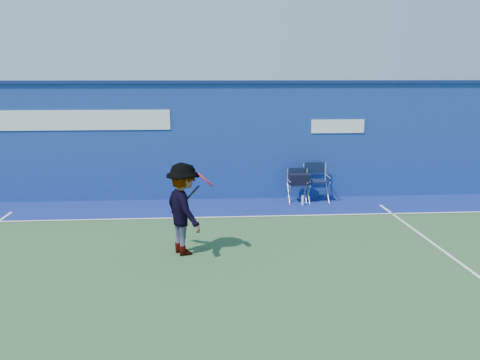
{
  "coord_description": "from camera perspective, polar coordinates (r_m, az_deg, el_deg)",
  "views": [
    {
      "loc": [
        0.08,
        -8.04,
        3.21
      ],
      "look_at": [
        0.86,
        2.6,
        1.0
      ],
      "focal_mm": 38.0,
      "sensor_mm": 36.0,
      "label": 1
    }
  ],
  "objects": [
    {
      "name": "tennis_player",
      "position": [
        9.22,
        -6.34,
        -3.24
      ],
      "size": [
        1.09,
        1.25,
        1.68
      ],
      "color": "#EA4738",
      "rests_on": "ground"
    },
    {
      "name": "ground",
      "position": [
        8.66,
        -4.49,
        -10.09
      ],
      "size": [
        80.0,
        80.0,
        0.0
      ],
      "primitive_type": "plane",
      "color": "#30552D",
      "rests_on": "ground"
    },
    {
      "name": "water_bottle",
      "position": [
        12.86,
        7.06,
        -2.28
      ],
      "size": [
        0.07,
        0.07,
        0.24
      ],
      "primitive_type": "cylinder",
      "color": "silver",
      "rests_on": "ground"
    },
    {
      "name": "court_lines",
      "position": [
        9.22,
        -4.48,
        -8.64
      ],
      "size": [
        24.0,
        12.0,
        0.01
      ],
      "color": "white",
      "rests_on": "out_of_bounds_strip"
    },
    {
      "name": "directors_chair_right",
      "position": [
        13.3,
        8.53,
        -1.04
      ],
      "size": [
        0.58,
        0.52,
        0.98
      ],
      "color": "silver",
      "rests_on": "ground"
    },
    {
      "name": "stadium_wall",
      "position": [
        13.35,
        -4.53,
        4.52
      ],
      "size": [
        24.0,
        0.5,
        3.08
      ],
      "color": "navy",
      "rests_on": "ground"
    },
    {
      "name": "out_of_bounds_strip",
      "position": [
        12.56,
        -4.42,
        -3.13
      ],
      "size": [
        24.0,
        1.8,
        0.01
      ],
      "primitive_type": "cube",
      "color": "navy",
      "rests_on": "ground"
    },
    {
      "name": "directors_chair_left",
      "position": [
        13.1,
        6.59,
        -0.92
      ],
      "size": [
        0.51,
        0.47,
        0.86
      ],
      "color": "silver",
      "rests_on": "ground"
    }
  ]
}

